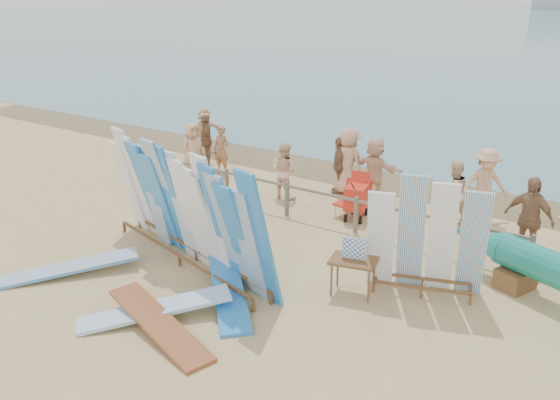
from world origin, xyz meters
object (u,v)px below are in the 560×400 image
Objects in this scene: beachgoer_5 at (375,169)px; beachgoer_0 at (193,150)px; flat_board_d at (229,299)px; flat_board_c at (160,332)px; beachgoer_2 at (284,171)px; side_surfboard_rack at (427,240)px; beachgoer_extra_1 at (206,140)px; vendor_table at (353,275)px; stroller at (357,201)px; beachgoer_4 at (339,165)px; beachgoer_8 at (453,193)px; beachgoer_6 at (347,161)px; beach_chair_right at (358,203)px; beachgoer_11 at (205,131)px; beachgoer_3 at (351,157)px; beach_chair_left at (349,207)px; beachgoer_9 at (485,185)px; main_surfboard_rack at (185,211)px; flat_board_b at (156,318)px; beachgoer_10 at (529,219)px; flat_board_e at (72,274)px; beachgoer_1 at (221,150)px.

beachgoer_5 is 5.76m from beachgoer_0.
flat_board_d is 1.61× the size of beachgoer_0.
beachgoer_2 reaches higher than flat_board_c.
side_surfboard_rack is 1.43× the size of beachgoer_extra_1.
vendor_table is (-1.11, -0.77, -0.73)m from side_surfboard_rack.
beachgoer_4 is at bearing 118.34° from stroller.
beachgoer_5 is at bearing 86.89° from stroller.
beachgoer_8 is 0.85× the size of beachgoer_6.
beachgoer_5 is at bearing 107.77° from side_surfboard_rack.
beach_chair_right is 6.24m from beachgoer_extra_1.
beachgoer_4 is 6.17m from beachgoer_11.
beachgoer_extra_1 is 1.03× the size of beachgoer_3.
beachgoer_9 is at bearing 41.18° from beach_chair_left.
beachgoer_2 is at bearing 45.35° from beachgoer_5.
flat_board_c is (-0.22, -1.59, 0.00)m from flat_board_d.
beachgoer_9 is (2.87, 8.46, 0.93)m from flat_board_c.
vendor_table is 0.69× the size of beachgoer_0.
stroller is 0.66× the size of beachgoer_5.
beachgoer_2 is 0.83× the size of beachgoer_6.
beachgoer_4 is (0.30, 5.94, -0.39)m from main_surfboard_rack.
beachgoer_4 reaches higher than beachgoer_8.
side_surfboard_rack reaches higher than beachgoer_11.
main_surfboard_rack is 6.38m from beachgoer_0.
beachgoer_3 is (-4.42, 5.20, -0.28)m from side_surfboard_rack.
beachgoer_6 reaches higher than flat_board_d.
vendor_table is 8.70m from beachgoer_0.
vendor_table is 5.73m from beachgoer_2.
beach_chair_right is at bearing 86.89° from main_surfboard_rack.
flat_board_b is 2.33× the size of stroller.
beachgoer_4 is 0.87m from beachgoer_3.
beachgoer_4 is (-1.18, 8.22, 0.82)m from flat_board_c.
flat_board_c is 1.57× the size of beachgoer_extra_1.
beachgoer_9 is at bearing 48.56° from beachgoer_extra_1.
beachgoer_10 is (5.81, 4.35, -0.27)m from main_surfboard_rack.
flat_board_e is (-6.24, -3.36, -1.12)m from side_surfboard_rack.
beachgoer_8 is at bearing 52.28° from beachgoer_4.
beachgoer_9 reaches higher than beachgoer_extra_1.
beachgoer_3 reaches higher than beachgoer_2.
flat_board_e is at bearing -107.26° from beach_chair_left.
beachgoer_2 reaches higher than beach_chair_left.
beachgoer_11 reaches higher than flat_board_c.
beachgoer_5 reaches higher than beachgoer_1.
flat_board_b is at bearing -153.37° from side_surfboard_rack.
flat_board_d is at bearing -103.90° from beachgoer_11.
flat_board_b is 8.84m from beachgoer_9.
beachgoer_10 is (1.19, 2.75, -0.18)m from side_surfboard_rack.
vendor_table reaches higher than beach_chair_right.
beachgoer_extra_1 is 1.12× the size of beachgoer_1.
beachgoer_extra_1 is 1.08m from beachgoer_1.
beachgoer_4 is (-3.22, 5.11, 0.43)m from vendor_table.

